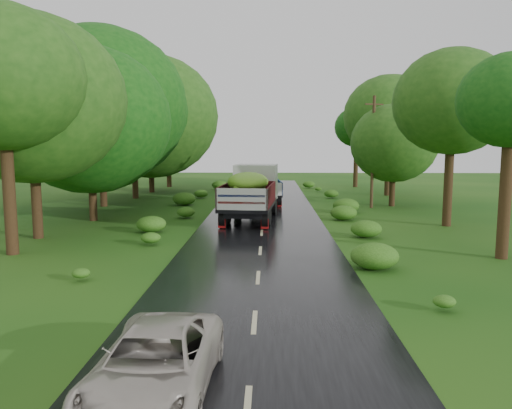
{
  "coord_description": "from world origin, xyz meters",
  "views": [
    {
      "loc": [
        0.34,
        -11.63,
        4.35
      ],
      "look_at": [
        -0.21,
        9.5,
        1.7
      ],
      "focal_mm": 35.0,
      "sensor_mm": 36.0,
      "label": 1
    }
  ],
  "objects_px": {
    "car": "(155,364)",
    "truck_near": "(251,190)",
    "utility_pole": "(373,151)",
    "truck_far": "(264,184)"
  },
  "relations": [
    {
      "from": "car",
      "to": "truck_near",
      "type": "bearing_deg",
      "value": 88.88
    },
    {
      "from": "utility_pole",
      "to": "truck_far",
      "type": "bearing_deg",
      "value": 143.42
    },
    {
      "from": "truck_near",
      "to": "truck_far",
      "type": "height_order",
      "value": "truck_near"
    },
    {
      "from": "car",
      "to": "utility_pole",
      "type": "height_order",
      "value": "utility_pole"
    },
    {
      "from": "truck_near",
      "to": "utility_pole",
      "type": "relative_size",
      "value": 1.0
    },
    {
      "from": "truck_near",
      "to": "truck_far",
      "type": "distance_m",
      "value": 7.96
    },
    {
      "from": "truck_near",
      "to": "car",
      "type": "bearing_deg",
      "value": -87.53
    },
    {
      "from": "truck_far",
      "to": "utility_pole",
      "type": "distance_m",
      "value": 8.01
    },
    {
      "from": "truck_near",
      "to": "car",
      "type": "relative_size",
      "value": 1.76
    },
    {
      "from": "utility_pole",
      "to": "truck_near",
      "type": "bearing_deg",
      "value": -162.07
    }
  ]
}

